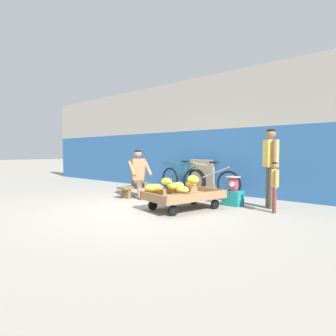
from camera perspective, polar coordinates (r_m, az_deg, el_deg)
ground_plane at (r=5.46m, az=-5.72°, el=-8.27°), size 80.00×80.00×0.00m
back_wall at (r=7.69m, az=10.60°, el=6.69°), size 16.00×0.30×3.12m
banana_cart at (r=5.40m, az=3.28°, el=-5.80°), size 1.13×1.59×0.36m
banana_pile at (r=5.44m, az=1.69°, el=-3.33°), size 0.88×1.19×0.27m
low_bench at (r=7.02m, az=-6.01°, el=-4.07°), size 0.31×1.10×0.27m
vendor_seated at (r=6.90m, az=-5.81°, el=-1.12°), size 0.74×0.63×1.14m
plastic_crate at (r=5.96m, az=12.91°, el=-5.91°), size 0.36×0.28×0.30m
weighing_scale at (r=5.92m, az=12.94°, el=-3.01°), size 0.30×0.30×0.29m
bicycle_near_left at (r=7.89m, az=2.92°, el=-2.14°), size 1.66×0.48×0.86m
bicycle_far_left at (r=7.24m, az=8.46°, el=-2.65°), size 1.66×0.48×0.86m
sign_board at (r=7.74m, az=6.98°, el=-1.59°), size 0.70×0.19×0.89m
customer_adult at (r=5.80m, az=19.88°, el=1.69°), size 0.36×0.39×1.53m
customer_child at (r=5.40m, az=20.65°, el=-2.57°), size 0.19×0.26×0.91m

